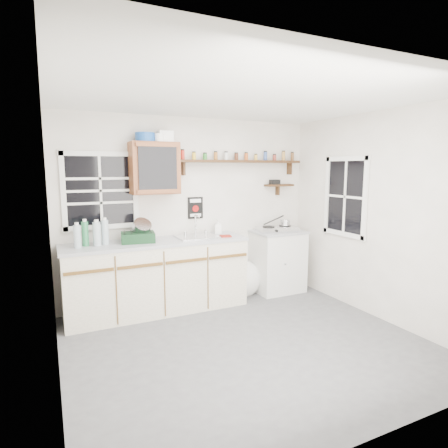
% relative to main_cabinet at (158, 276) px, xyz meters
% --- Properties ---
extents(room, '(3.64, 3.24, 2.54)m').
position_rel_main_cabinet_xyz_m(room, '(0.58, -1.30, 0.79)').
color(room, '#49494C').
rests_on(room, ground).
extents(main_cabinet, '(2.31, 0.63, 0.92)m').
position_rel_main_cabinet_xyz_m(main_cabinet, '(0.00, 0.00, 0.00)').
color(main_cabinet, '#B8B299').
rests_on(main_cabinet, floor).
extents(right_cabinet, '(0.73, 0.57, 0.91)m').
position_rel_main_cabinet_xyz_m(right_cabinet, '(1.83, 0.03, -0.01)').
color(right_cabinet, silver).
rests_on(right_cabinet, floor).
extents(sink, '(0.52, 0.44, 0.29)m').
position_rel_main_cabinet_xyz_m(sink, '(0.54, 0.01, 0.47)').
color(sink, silver).
rests_on(sink, main_cabinet).
extents(upper_cabinet, '(0.60, 0.32, 0.65)m').
position_rel_main_cabinet_xyz_m(upper_cabinet, '(0.03, 0.14, 1.36)').
color(upper_cabinet, brown).
rests_on(upper_cabinet, wall_back).
extents(upper_cabinet_clutter, '(0.47, 0.24, 0.14)m').
position_rel_main_cabinet_xyz_m(upper_cabinet_clutter, '(0.03, 0.14, 1.75)').
color(upper_cabinet_clutter, '#174897').
rests_on(upper_cabinet_clutter, upper_cabinet).
extents(spice_shelf, '(1.91, 0.18, 0.35)m').
position_rel_main_cabinet_xyz_m(spice_shelf, '(1.31, 0.21, 1.47)').
color(spice_shelf, '#33190E').
rests_on(spice_shelf, wall_back).
extents(secondary_shelf, '(0.45, 0.16, 0.24)m').
position_rel_main_cabinet_xyz_m(secondary_shelf, '(1.94, 0.22, 1.12)').
color(secondary_shelf, '#33190E').
rests_on(secondary_shelf, wall_back).
extents(warning_sign, '(0.22, 0.02, 0.30)m').
position_rel_main_cabinet_xyz_m(warning_sign, '(0.63, 0.29, 0.82)').
color(warning_sign, black).
rests_on(warning_sign, wall_back).
extents(window_back, '(0.93, 0.03, 0.98)m').
position_rel_main_cabinet_xyz_m(window_back, '(-0.62, 0.29, 1.09)').
color(window_back, black).
rests_on(window_back, wall_back).
extents(window_right, '(0.03, 0.78, 1.08)m').
position_rel_main_cabinet_xyz_m(window_right, '(2.37, -0.75, 0.99)').
color(window_right, black).
rests_on(window_right, wall_back).
extents(water_bottles, '(0.40, 0.18, 0.32)m').
position_rel_main_cabinet_xyz_m(water_bottles, '(-0.76, 0.02, 0.60)').
color(water_bottles, '#A3B8BF').
rests_on(water_bottles, main_cabinet).
extents(dish_rack, '(0.44, 0.36, 0.30)m').
position_rel_main_cabinet_xyz_m(dish_rack, '(-0.22, 0.02, 0.56)').
color(dish_rack, '#103218').
rests_on(dish_rack, main_cabinet).
extents(soap_bottle, '(0.12, 0.12, 0.20)m').
position_rel_main_cabinet_xyz_m(soap_bottle, '(0.92, 0.15, 0.56)').
color(soap_bottle, beige).
rests_on(soap_bottle, main_cabinet).
extents(rag, '(0.16, 0.14, 0.02)m').
position_rel_main_cabinet_xyz_m(rag, '(0.90, -0.13, 0.47)').
color(rag, maroon).
rests_on(rag, main_cabinet).
extents(hotplate, '(0.60, 0.37, 0.08)m').
position_rel_main_cabinet_xyz_m(hotplate, '(1.80, 0.01, 0.49)').
color(hotplate, silver).
rests_on(hotplate, right_cabinet).
extents(saucepan, '(0.36, 0.23, 0.16)m').
position_rel_main_cabinet_xyz_m(saucepan, '(1.93, 0.01, 0.57)').
color(saucepan, silver).
rests_on(saucepan, hotplate).
extents(trash_bag, '(0.47, 0.43, 0.54)m').
position_rel_main_cabinet_xyz_m(trash_bag, '(1.29, 0.10, -0.23)').
color(trash_bag, white).
rests_on(trash_bag, floor).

